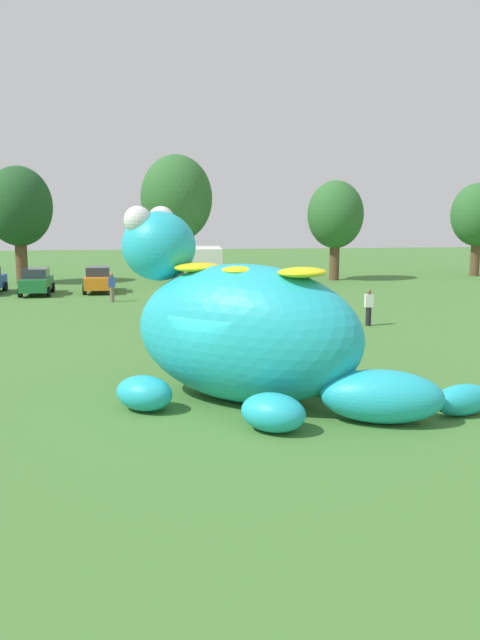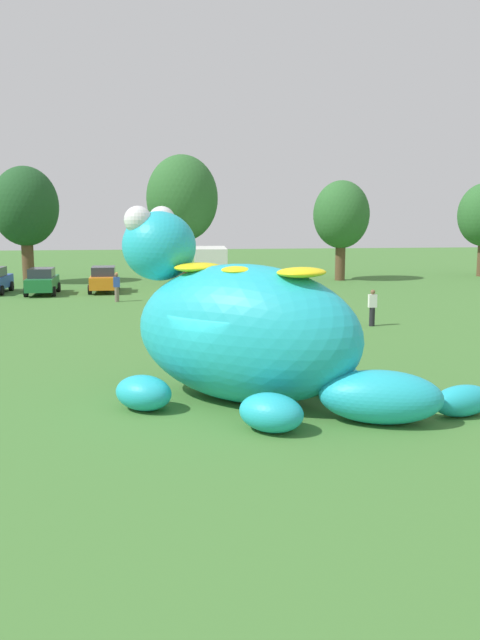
% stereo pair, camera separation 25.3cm
% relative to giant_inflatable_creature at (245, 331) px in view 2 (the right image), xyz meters
% --- Properties ---
extents(ground_plane, '(160.00, 160.00, 0.00)m').
position_rel_giant_inflatable_creature_xyz_m(ground_plane, '(-0.89, -0.34, -1.99)').
color(ground_plane, '#427533').
extents(giant_inflatable_creature, '(10.19, 7.49, 5.43)m').
position_rel_giant_inflatable_creature_xyz_m(giant_inflatable_creature, '(0.00, 0.00, 0.00)').
color(giant_inflatable_creature, '#23B2C6').
rests_on(giant_inflatable_creature, ground).
extents(car_green, '(2.02, 4.14, 1.72)m').
position_rel_giant_inflatable_creature_xyz_m(car_green, '(-9.81, 26.05, -1.13)').
color(car_green, '#1E7238').
rests_on(car_green, ground).
extents(car_orange, '(2.02, 4.14, 1.72)m').
position_rel_giant_inflatable_creature_xyz_m(car_orange, '(-5.93, 26.88, -1.13)').
color(car_orange, orange).
rests_on(car_orange, ground).
extents(box_truck, '(2.63, 6.50, 2.95)m').
position_rel_giant_inflatable_creature_xyz_m(box_truck, '(1.23, 27.24, -0.39)').
color(box_truck, silver).
rests_on(box_truck, ground).
extents(tree_left, '(4.89, 4.89, 8.68)m').
position_rel_giant_inflatable_creature_xyz_m(tree_left, '(-11.99, 33.23, 3.69)').
color(tree_left, brown).
rests_on(tree_left, ground).
extents(tree_mid_left, '(5.41, 5.41, 9.60)m').
position_rel_giant_inflatable_creature_xyz_m(tree_mid_left, '(-0.38, 32.93, 4.29)').
color(tree_mid_left, brown).
rests_on(tree_mid_left, ground).
extents(tree_centre_left, '(4.37, 4.37, 7.76)m').
position_rel_giant_inflatable_creature_xyz_m(tree_centre_left, '(11.95, 32.60, 3.09)').
color(tree_centre_left, brown).
rests_on(tree_centre_left, ground).
extents(spectator_near_inflatable, '(0.38, 0.26, 1.71)m').
position_rel_giant_inflatable_creature_xyz_m(spectator_near_inflatable, '(-1.09, 11.17, -1.14)').
color(spectator_near_inflatable, '#2D334C').
rests_on(spectator_near_inflatable, ground).
extents(spectator_mid_field, '(0.38, 0.26, 1.71)m').
position_rel_giant_inflatable_creature_xyz_m(spectator_mid_field, '(7.56, 11.58, -1.14)').
color(spectator_mid_field, black).
rests_on(spectator_mid_field, ground).
extents(spectator_by_cars, '(0.38, 0.26, 1.71)m').
position_rel_giant_inflatable_creature_xyz_m(spectator_by_cars, '(-4.80, 21.80, -1.14)').
color(spectator_by_cars, '#726656').
rests_on(spectator_by_cars, ground).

